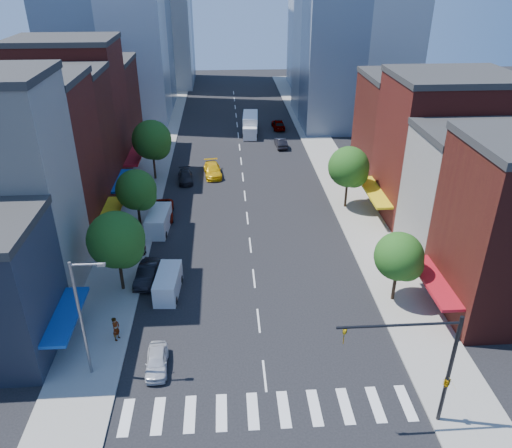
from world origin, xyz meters
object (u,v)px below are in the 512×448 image
Objects in this scene: parked_car_rear at (185,177)px; traffic_car_far at (278,124)px; parked_car_front at (157,361)px; pedestrian_near at (116,329)px; parked_car_third at (162,211)px; cargo_van_near at (168,284)px; taxi at (213,170)px; cargo_van_far at (159,222)px; box_truck at (250,125)px; pedestrian_far at (143,247)px; traffic_car_oncoming at (281,143)px; parked_car_second at (148,273)px.

parked_car_rear is 26.39m from traffic_car_far.
pedestrian_near is (-3.31, 3.10, 0.50)m from parked_car_front.
parked_car_third reaches higher than parked_car_front.
traffic_car_far is at bearing 77.04° from cargo_van_near.
taxi is 23.01m from traffic_car_far.
pedestrian_near reaches higher than parked_car_third.
cargo_van_far reaches higher than parked_car_third.
box_truck is at bearing 74.82° from cargo_van_far.
pedestrian_near reaches higher than pedestrian_far.
pedestrian_far is (-6.50, -20.27, 0.24)m from taxi.
traffic_car_far reaches higher than traffic_car_oncoming.
cargo_van_near is 26.88m from taxi.
cargo_van_far reaches higher than cargo_van_near.
box_truck reaches higher than parked_car_third.
pedestrian_far reaches higher than parked_car_front.
parked_car_front is 0.72× the size of cargo_van_far.
pedestrian_near reaches higher than cargo_van_near.
taxi is at bearing 84.61° from parked_car_second.
cargo_van_near is 1.11× the size of traffic_car_oncoming.
taxi is 18.86m from box_truck.
box_truck is at bearing 77.54° from parked_car_front.
parked_car_third is 1.13× the size of traffic_car_far.
traffic_car_oncoming is 2.18× the size of pedestrian_near.
taxi is 33.21m from pedestrian_near.
cargo_van_far is 39.00m from traffic_car_far.
cargo_van_far is at bearing 178.21° from pedestrian_far.
cargo_van_far reaches higher than parked_car_second.
cargo_van_far reaches higher than traffic_car_oncoming.
parked_car_second is at bearing -85.82° from cargo_van_far.
pedestrian_far is at bearing 57.90° from traffic_car_oncoming.
cargo_van_near reaches higher than parked_car_third.
pedestrian_near is at bearing -107.78° from taxi.
traffic_car_far is (10.94, 20.24, 0.05)m from taxi.
pedestrian_near is at bearing -101.91° from parked_car_rear.
taxi reaches higher than traffic_car_oncoming.
parked_car_rear is at bearing 87.65° from parked_car_front.
parked_car_rear is 13.42m from cargo_van_far.
traffic_car_far is at bearing 3.50° from pedestrian_near.
parked_car_second is 1.04× the size of parked_car_rear.
parked_car_rear is at bearing 74.71° from parked_car_third.
box_truck is at bearing 23.52° from traffic_car_far.
parked_car_second is at bearing 12.77° from pedestrian_near.
pedestrian_far is (-3.00, 15.33, 0.37)m from parked_car_front.
parked_car_third is at bearing 97.25° from parked_car_second.
box_truck is 40.13m from pedestrian_far.
taxi reaches higher than parked_car_second.
cargo_van_near is at bearing -97.99° from box_truck.
parked_car_second is at bearing 62.21° from traffic_car_oncoming.
box_truck reaches higher than parked_car_second.
traffic_car_far reaches higher than parked_car_second.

